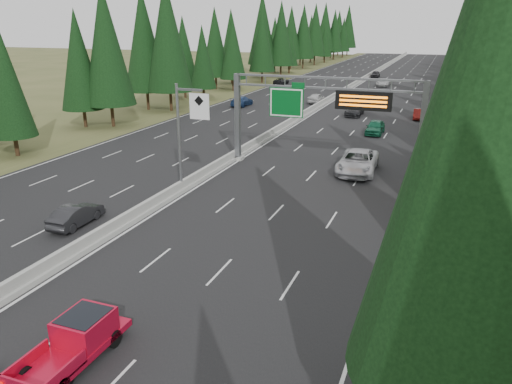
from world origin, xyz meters
TOP-DOWN VIEW (x-y plane):
  - road at (0.00, 80.00)m, footprint 32.00×260.00m
  - shoulder_right at (17.80, 80.00)m, footprint 3.60×260.00m
  - shoulder_left at (-17.80, 80.00)m, footprint 3.60×260.00m
  - median_barrier at (0.00, 80.00)m, footprint 0.70×260.00m
  - sign_gantry at (8.92, 34.88)m, footprint 16.75×0.98m
  - hov_sign_pole at (0.58, 24.97)m, footprint 2.80×0.50m
  - tree_row_right at (21.78, 77.72)m, footprint 12.32×242.03m
  - tree_row_left at (-22.10, 72.57)m, footprint 12.39×243.93m
  - silver_minivan at (11.36, 34.84)m, footprint 3.29×6.72m
  - red_pickup at (6.00, 6.40)m, footprint 1.78×4.97m
  - car_ahead_green at (10.49, 50.92)m, footprint 1.86×4.60m
  - car_ahead_dkred at (14.50, 62.30)m, footprint 1.54×3.98m
  - car_ahead_dkgrey at (6.15, 62.01)m, footprint 2.13×5.15m
  - car_ahead_white at (5.44, 97.10)m, footprint 2.51×5.30m
  - car_ahead_far at (1.50, 113.66)m, footprint 1.88×4.45m
  - car_onc_near at (-2.96, 16.96)m, footprint 1.56×4.10m
  - car_onc_blue at (-11.33, 64.07)m, footprint 2.11×5.11m
  - car_onc_white at (-1.50, 71.01)m, footprint 1.99×4.59m
  - car_onc_far at (-14.50, 92.85)m, footprint 2.23×4.73m

SIDE VIEW (x-z plane):
  - shoulder_right at x=17.80m, z-range 0.00..0.06m
  - shoulder_left at x=-17.80m, z-range 0.00..0.06m
  - road at x=0.00m, z-range 0.00..0.08m
  - median_barrier at x=0.00m, z-range -0.01..0.84m
  - car_ahead_dkred at x=14.50m, z-range 0.08..1.37m
  - car_onc_far at x=-14.50m, z-range 0.08..1.39m
  - car_onc_near at x=-2.96m, z-range 0.08..1.41m
  - car_ahead_white at x=5.44m, z-range 0.08..1.54m
  - car_onc_blue at x=-11.33m, z-range 0.08..1.56m
  - car_ahead_dkgrey at x=6.15m, z-range 0.08..1.57m
  - car_ahead_far at x=1.50m, z-range 0.08..1.58m
  - car_onc_white at x=-1.50m, z-range 0.08..1.62m
  - car_ahead_green at x=10.49m, z-range 0.08..1.65m
  - red_pickup at x=6.00m, z-range 0.17..1.79m
  - silver_minivan at x=11.36m, z-range 0.08..1.92m
  - hov_sign_pole at x=0.58m, z-range 0.72..8.72m
  - sign_gantry at x=8.92m, z-range 1.37..9.17m
  - tree_row_right at x=21.78m, z-range -0.09..18.82m
  - tree_row_left at x=-22.10m, z-range 0.09..18.73m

